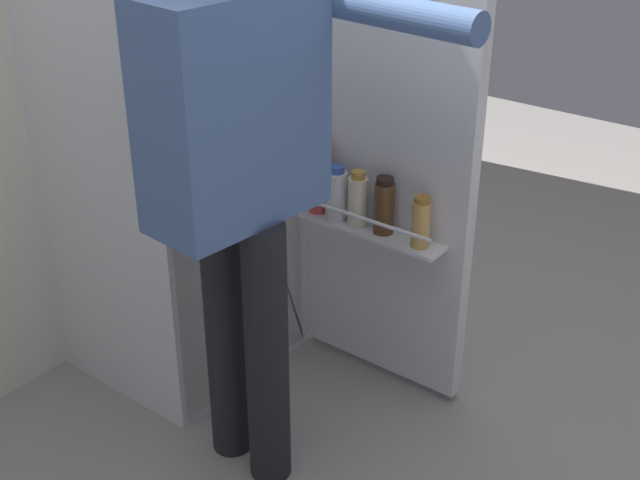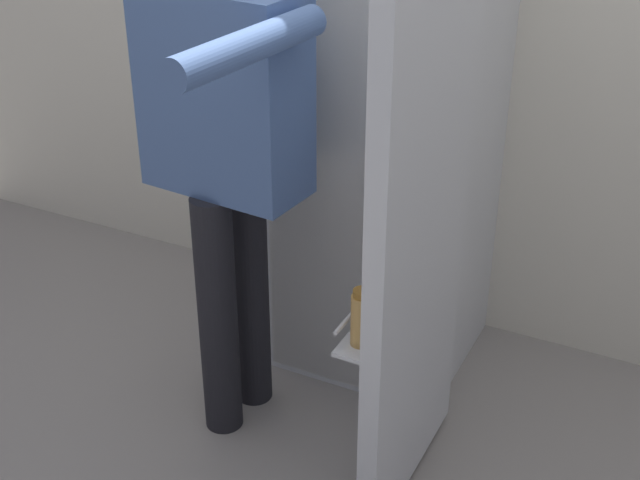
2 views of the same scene
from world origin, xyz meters
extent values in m
plane|color=gray|center=(0.00, 0.00, 0.00)|extent=(6.54, 6.54, 0.00)
cube|color=silver|center=(0.00, 0.54, 0.89)|extent=(0.62, 0.59, 1.78)
cube|color=white|center=(0.00, 0.25, 0.89)|extent=(0.58, 0.01, 1.74)
cube|color=white|center=(0.00, 0.30, 0.87)|extent=(0.54, 0.09, 0.01)
cube|color=silver|center=(0.34, -0.05, 0.88)|extent=(0.06, 0.60, 1.71)
cube|color=white|center=(0.26, -0.05, 0.56)|extent=(0.10, 0.50, 0.01)
cylinder|color=silver|center=(0.21, -0.05, 0.62)|extent=(0.01, 0.48, 0.01)
cylinder|color=tan|center=(0.26, -0.23, 0.64)|extent=(0.06, 0.06, 0.14)
cylinder|color=#996623|center=(0.26, -0.23, 0.72)|extent=(0.05, 0.05, 0.02)
cylinder|color=brown|center=(0.27, -0.09, 0.65)|extent=(0.06, 0.06, 0.16)
cylinder|color=black|center=(0.27, -0.09, 0.74)|extent=(0.05, 0.05, 0.02)
cylinder|color=#EDE5CC|center=(0.26, 0.00, 0.65)|extent=(0.06, 0.06, 0.16)
cylinder|color=#B78933|center=(0.26, 0.00, 0.74)|extent=(0.04, 0.04, 0.02)
cylinder|color=white|center=(0.26, 0.08, 0.65)|extent=(0.07, 0.07, 0.16)
cylinder|color=#335BB2|center=(0.26, 0.08, 0.74)|extent=(0.05, 0.05, 0.02)
cylinder|color=#DB4C47|center=(0.26, 0.16, 0.68)|extent=(0.06, 0.06, 0.22)
cylinder|color=#B22D28|center=(0.26, 0.16, 0.80)|extent=(0.04, 0.04, 0.02)
cylinder|color=black|center=(-0.26, 0.08, 0.40)|extent=(0.12, 0.12, 0.81)
cylinder|color=black|center=(-0.28, -0.09, 0.40)|extent=(0.12, 0.12, 0.81)
cube|color=#4C6BA3|center=(-0.27, 0.00, 1.09)|extent=(0.48, 0.26, 0.57)
cylinder|color=#4C6BA3|center=(-0.25, 0.23, 1.07)|extent=(0.08, 0.08, 0.54)
cylinder|color=#4C6BA3|center=(-0.03, -0.26, 1.32)|extent=(0.13, 0.54, 0.08)
camera|label=1|loc=(-1.70, -1.37, 1.76)|focal=47.90mm
camera|label=2|loc=(1.00, -1.93, 1.87)|focal=49.21mm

